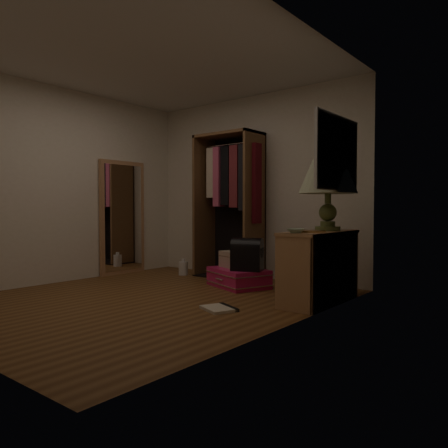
{
  "coord_description": "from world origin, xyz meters",
  "views": [
    {
      "loc": [
        3.6,
        -3.18,
        0.99
      ],
      "look_at": [
        0.3,
        0.95,
        0.8
      ],
      "focal_mm": 35.0,
      "sensor_mm": 36.0,
      "label": 1
    }
  ],
  "objects_px": {
    "table_lamp": "(328,177)",
    "open_wardrobe": "(233,193)",
    "black_bag": "(247,254)",
    "pink_suitcase": "(239,278)",
    "console_bookshelf": "(320,265)",
    "white_jug": "(183,268)",
    "floor_mirror": "(123,218)",
    "train_case": "(231,259)"
  },
  "relations": [
    {
      "from": "floor_mirror",
      "to": "pink_suitcase",
      "type": "xyz_separation_m",
      "value": [
        2.03,
        0.21,
        -0.73
      ]
    },
    {
      "from": "table_lamp",
      "to": "white_jug",
      "type": "distance_m",
      "value": 2.74
    },
    {
      "from": "black_bag",
      "to": "white_jug",
      "type": "height_order",
      "value": "black_bag"
    },
    {
      "from": "floor_mirror",
      "to": "table_lamp",
      "type": "relative_size",
      "value": 2.17
    },
    {
      "from": "console_bookshelf",
      "to": "table_lamp",
      "type": "distance_m",
      "value": 0.94
    },
    {
      "from": "console_bookshelf",
      "to": "floor_mirror",
      "type": "distance_m",
      "value": 3.27
    },
    {
      "from": "train_case",
      "to": "white_jug",
      "type": "bearing_deg",
      "value": -171.88
    },
    {
      "from": "console_bookshelf",
      "to": "white_jug",
      "type": "relative_size",
      "value": 4.65
    },
    {
      "from": "black_bag",
      "to": "table_lamp",
      "type": "distance_m",
      "value": 1.35
    },
    {
      "from": "console_bookshelf",
      "to": "floor_mirror",
      "type": "bearing_deg",
      "value": -179.39
    },
    {
      "from": "console_bookshelf",
      "to": "train_case",
      "type": "xyz_separation_m",
      "value": [
        -1.35,
        0.21,
        -0.06
      ]
    },
    {
      "from": "table_lamp",
      "to": "white_jug",
      "type": "bearing_deg",
      "value": 173.37
    },
    {
      "from": "open_wardrobe",
      "to": "white_jug",
      "type": "distance_m",
      "value": 1.35
    },
    {
      "from": "black_bag",
      "to": "white_jug",
      "type": "bearing_deg",
      "value": 146.1
    },
    {
      "from": "console_bookshelf",
      "to": "black_bag",
      "type": "relative_size",
      "value": 2.61
    },
    {
      "from": "open_wardrobe",
      "to": "pink_suitcase",
      "type": "distance_m",
      "value": 1.34
    },
    {
      "from": "pink_suitcase",
      "to": "table_lamp",
      "type": "distance_m",
      "value": 1.71
    },
    {
      "from": "open_wardrobe",
      "to": "black_bag",
      "type": "distance_m",
      "value": 1.23
    },
    {
      "from": "table_lamp",
      "to": "white_jug",
      "type": "height_order",
      "value": "table_lamp"
    },
    {
      "from": "floor_mirror",
      "to": "black_bag",
      "type": "relative_size",
      "value": 3.97
    },
    {
      "from": "console_bookshelf",
      "to": "pink_suitcase",
      "type": "xyz_separation_m",
      "value": [
        -1.21,
        0.18,
        -0.28
      ]
    },
    {
      "from": "pink_suitcase",
      "to": "white_jug",
      "type": "height_order",
      "value": "white_jug"
    },
    {
      "from": "table_lamp",
      "to": "open_wardrobe",
      "type": "bearing_deg",
      "value": 161.65
    },
    {
      "from": "pink_suitcase",
      "to": "floor_mirror",
      "type": "bearing_deg",
      "value": -152.37
    },
    {
      "from": "open_wardrobe",
      "to": "console_bookshelf",
      "type": "bearing_deg",
      "value": -22.98
    },
    {
      "from": "open_wardrobe",
      "to": "train_case",
      "type": "relative_size",
      "value": 5.68
    },
    {
      "from": "console_bookshelf",
      "to": "table_lamp",
      "type": "bearing_deg",
      "value": 88.98
    },
    {
      "from": "open_wardrobe",
      "to": "table_lamp",
      "type": "distance_m",
      "value": 1.83
    },
    {
      "from": "table_lamp",
      "to": "train_case",
      "type": "bearing_deg",
      "value": 177.94
    },
    {
      "from": "floor_mirror",
      "to": "table_lamp",
      "type": "bearing_deg",
      "value": 3.42
    },
    {
      "from": "pink_suitcase",
      "to": "console_bookshelf",
      "type": "bearing_deg",
      "value": 13.47
    },
    {
      "from": "table_lamp",
      "to": "black_bag",
      "type": "bearing_deg",
      "value": -176.65
    },
    {
      "from": "console_bookshelf",
      "to": "black_bag",
      "type": "xyz_separation_m",
      "value": [
        -1.02,
        0.1,
        0.04
      ]
    },
    {
      "from": "train_case",
      "to": "black_bag",
      "type": "height_order",
      "value": "black_bag"
    },
    {
      "from": "floor_mirror",
      "to": "white_jug",
      "type": "bearing_deg",
      "value": 30.58
    },
    {
      "from": "open_wardrobe",
      "to": "table_lamp",
      "type": "xyz_separation_m",
      "value": [
        1.74,
        -0.58,
        0.11
      ]
    },
    {
      "from": "open_wardrobe",
      "to": "black_bag",
      "type": "relative_size",
      "value": 4.78
    },
    {
      "from": "open_wardrobe",
      "to": "table_lamp",
      "type": "relative_size",
      "value": 2.62
    },
    {
      "from": "floor_mirror",
      "to": "open_wardrobe",
      "type": "bearing_deg",
      "value": 27.12
    },
    {
      "from": "console_bookshelf",
      "to": "pink_suitcase",
      "type": "height_order",
      "value": "console_bookshelf"
    },
    {
      "from": "pink_suitcase",
      "to": "table_lamp",
      "type": "height_order",
      "value": "table_lamp"
    },
    {
      "from": "train_case",
      "to": "black_bag",
      "type": "distance_m",
      "value": 0.36
    }
  ]
}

